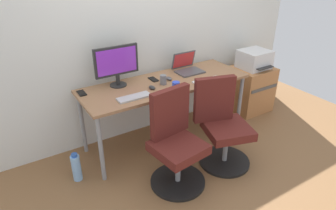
% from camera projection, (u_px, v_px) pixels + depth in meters
% --- Properties ---
extents(ground_plane, '(5.28, 5.28, 0.00)m').
position_uv_depth(ground_plane, '(166.00, 139.00, 3.66)').
color(ground_plane, brown).
extents(back_wall, '(4.40, 0.04, 2.60)m').
position_uv_depth(back_wall, '(146.00, 25.00, 3.37)').
color(back_wall, silver).
rests_on(back_wall, ground).
extents(desk, '(1.89, 0.66, 0.75)m').
position_uv_depth(desk, '(166.00, 87.00, 3.34)').
color(desk, '#996B47').
rests_on(desk, ground).
extents(office_chair_left, '(0.54, 0.54, 0.94)m').
position_uv_depth(office_chair_left, '(175.00, 144.00, 2.84)').
color(office_chair_left, black).
rests_on(office_chair_left, ground).
extents(office_chair_right, '(0.55, 0.55, 0.94)m').
position_uv_depth(office_chair_right, '(222.00, 127.00, 3.11)').
color(office_chair_right, black).
rests_on(office_chair_right, ground).
extents(side_cabinet, '(0.53, 0.48, 0.63)m').
position_uv_depth(side_cabinet, '(250.00, 89.00, 4.22)').
color(side_cabinet, '#B77542').
rests_on(side_cabinet, ground).
extents(printer, '(0.38, 0.40, 0.24)m').
position_uv_depth(printer, '(254.00, 59.00, 4.02)').
color(printer, silver).
rests_on(printer, side_cabinet).
extents(water_bottle_on_floor, '(0.09, 0.09, 0.31)m').
position_uv_depth(water_bottle_on_floor, '(76.00, 167.00, 2.96)').
color(water_bottle_on_floor, '#8CBFF2').
rests_on(water_bottle_on_floor, ground).
extents(desktop_monitor, '(0.48, 0.18, 0.43)m').
position_uv_depth(desktop_monitor, '(117.00, 63.00, 3.12)').
color(desktop_monitor, '#262626').
rests_on(desktop_monitor, desk).
extents(open_laptop, '(0.31, 0.28, 0.22)m').
position_uv_depth(open_laptop, '(187.00, 67.00, 3.58)').
color(open_laptop, '#4C4C51').
rests_on(open_laptop, desk).
extents(keyboard_by_monitor, '(0.34, 0.12, 0.02)m').
position_uv_depth(keyboard_by_monitor, '(134.00, 97.00, 2.95)').
color(keyboard_by_monitor, '#B7B7B7').
rests_on(keyboard_by_monitor, desk).
extents(keyboard_by_laptop, '(0.34, 0.12, 0.02)m').
position_uv_depth(keyboard_by_laptop, '(207.00, 81.00, 3.32)').
color(keyboard_by_laptop, silver).
rests_on(keyboard_by_laptop, desk).
extents(mouse_by_monitor, '(0.06, 0.10, 0.03)m').
position_uv_depth(mouse_by_monitor, '(152.00, 87.00, 3.14)').
color(mouse_by_monitor, '#2D2D2D').
rests_on(mouse_by_monitor, desk).
extents(mouse_by_laptop, '(0.06, 0.10, 0.03)m').
position_uv_depth(mouse_by_laptop, '(169.00, 78.00, 3.36)').
color(mouse_by_laptop, '#515156').
rests_on(mouse_by_laptop, desk).
extents(coffee_mug, '(0.08, 0.08, 0.09)m').
position_uv_depth(coffee_mug, '(176.00, 86.00, 3.10)').
color(coffee_mug, blue).
rests_on(coffee_mug, desk).
extents(pen_cup, '(0.07, 0.07, 0.10)m').
position_uv_depth(pen_cup, '(163.00, 80.00, 3.24)').
color(pen_cup, slate).
rests_on(pen_cup, desk).
extents(phone_near_laptop, '(0.07, 0.14, 0.01)m').
position_uv_depth(phone_near_laptop, '(153.00, 79.00, 3.37)').
color(phone_near_laptop, black).
rests_on(phone_near_laptop, desk).
extents(phone_near_monitor, '(0.07, 0.14, 0.01)m').
position_uv_depth(phone_near_monitor, '(82.00, 93.00, 3.04)').
color(phone_near_monitor, black).
rests_on(phone_near_monitor, desk).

